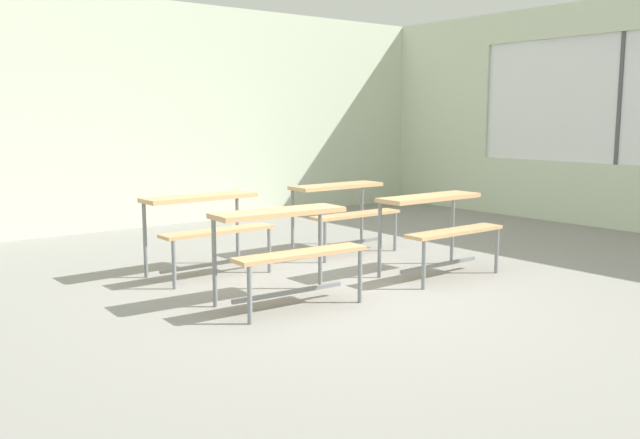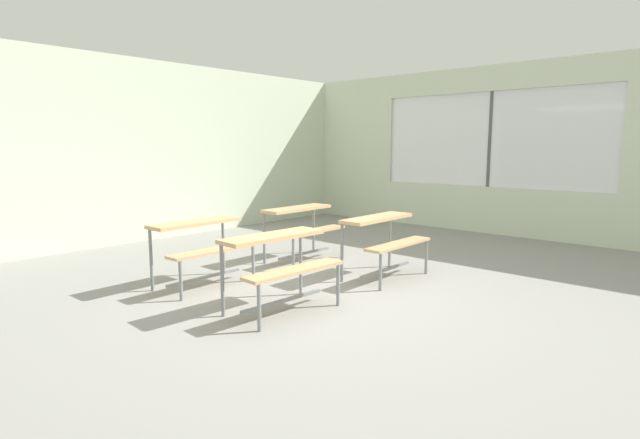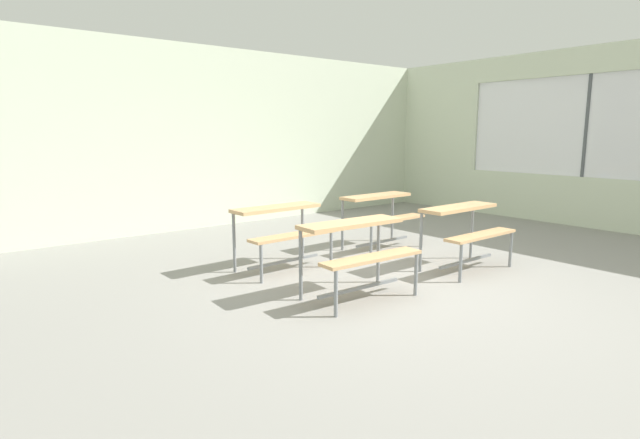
% 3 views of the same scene
% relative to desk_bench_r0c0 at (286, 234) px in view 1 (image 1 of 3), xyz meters
% --- Properties ---
extents(ground, '(10.00, 9.00, 0.05)m').
position_rel_desk_bench_r0c0_xyz_m(ground, '(0.56, -0.13, -0.59)').
color(ground, gray).
extents(wall_back, '(10.00, 0.12, 3.00)m').
position_rel_desk_bench_r0c0_xyz_m(wall_back, '(0.56, 4.37, 0.94)').
color(wall_back, beige).
rests_on(wall_back, ground).
extents(desk_bench_r0c0, '(1.13, 0.65, 0.74)m').
position_rel_desk_bench_r0c0_xyz_m(desk_bench_r0c0, '(0.00, 0.00, 0.00)').
color(desk_bench_r0c0, tan).
rests_on(desk_bench_r0c0, ground).
extents(desk_bench_r0c1, '(1.10, 0.60, 0.74)m').
position_rel_desk_bench_r0c0_xyz_m(desk_bench_r0c1, '(1.69, -0.04, 0.00)').
color(desk_bench_r0c1, tan).
rests_on(desk_bench_r0c1, ground).
extents(desk_bench_r1c0, '(1.12, 0.62, 0.74)m').
position_rel_desk_bench_r0c0_xyz_m(desk_bench_r1c0, '(0.01, 1.30, 0.00)').
color(desk_bench_r1c0, tan).
rests_on(desk_bench_r1c0, ground).
extents(desk_bench_r1c1, '(1.11, 0.60, 0.74)m').
position_rel_desk_bench_r0c0_xyz_m(desk_bench_r1c1, '(1.70, 1.33, 0.00)').
color(desk_bench_r1c1, tan).
rests_on(desk_bench_r1c1, ground).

